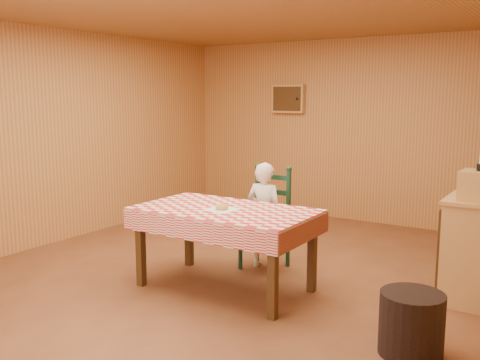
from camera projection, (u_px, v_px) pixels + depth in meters
name	position (u px, v px, depth m)	size (l,w,h in m)	color
ground	(229.00, 275.00, 5.43)	(6.00, 6.00, 0.00)	brown
cabin_walls	(257.00, 93.00, 5.59)	(5.10, 6.05, 2.65)	#C08345
dining_table	(225.00, 217.00, 4.95)	(1.66, 0.96, 0.77)	#452B12
ladder_chair	(267.00, 220.00, 5.63)	(0.44, 0.40, 1.08)	#10301E
seated_child	(265.00, 216.00, 5.57)	(0.41, 0.27, 1.12)	silver
napkin	(222.00, 209.00, 4.89)	(0.26, 0.26, 0.00)	white
donut	(222.00, 207.00, 4.89)	(0.12, 0.12, 0.04)	#C69547
crate	(480.00, 186.00, 4.48)	(0.30, 0.30, 0.25)	tan
storage_bin	(411.00, 324.00, 3.74)	(0.45, 0.45, 0.45)	black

